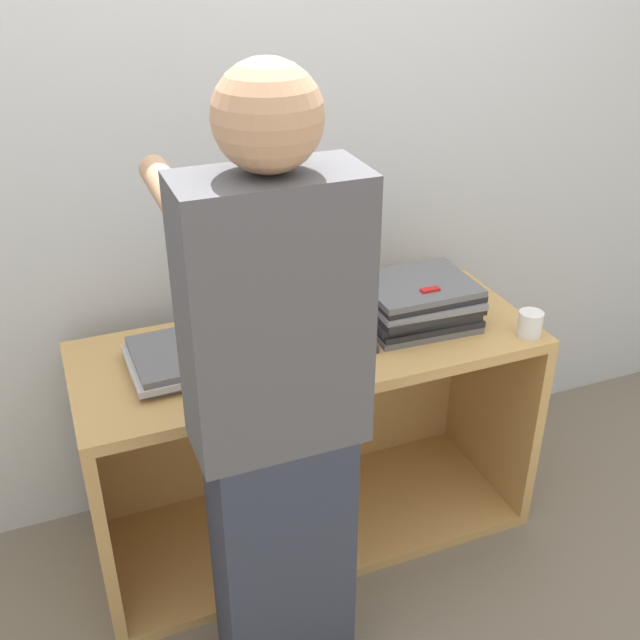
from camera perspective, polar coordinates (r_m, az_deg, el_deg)
ground_plane at (r=2.57m, az=1.69°, el=-19.29°), size 12.00×12.00×0.00m
wall_back at (r=2.44m, az=-4.12°, el=11.85°), size 8.00×0.05×2.40m
cart at (r=2.55m, az=-1.31°, el=-8.16°), size 1.43×0.56×0.75m
laptop_open at (r=2.32m, az=-1.37°, el=0.23°), size 0.34×0.41×0.26m
laptop_stack_left at (r=2.19m, az=-9.78°, el=-2.78°), size 0.36×0.30×0.06m
laptop_stack_right at (r=2.39m, az=7.44°, el=1.37°), size 0.36×0.30×0.14m
person at (r=1.79m, az=-3.30°, el=-7.84°), size 0.40×0.53×1.68m
mug at (r=2.39m, az=15.71°, el=-0.29°), size 0.08×0.08×0.08m
inventory_tag at (r=2.31m, az=8.39°, el=2.30°), size 0.06×0.02×0.01m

